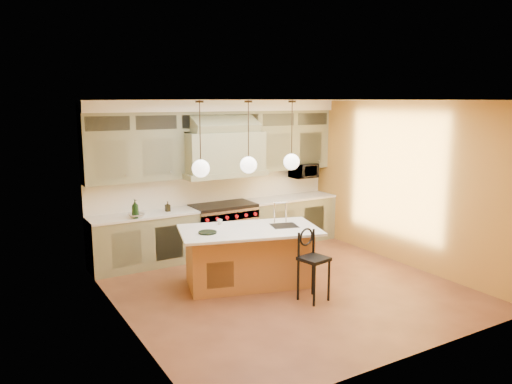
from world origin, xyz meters
TOP-DOWN VIEW (x-y plane):
  - floor at (0.00, 0.00)m, footprint 5.00×5.00m
  - ceiling at (0.00, 0.00)m, footprint 5.00×5.00m
  - wall_back at (0.00, 2.50)m, footprint 5.00×0.00m
  - wall_front at (0.00, -2.50)m, footprint 5.00×0.00m
  - wall_left at (-2.50, 0.00)m, footprint 0.00×5.00m
  - wall_right at (2.50, 0.00)m, footprint 0.00×5.00m
  - back_cabinetry at (0.00, 2.23)m, footprint 5.00×0.77m
  - range at (0.00, 2.14)m, footprint 1.20×0.74m
  - kitchen_island at (-0.40, 0.45)m, footprint 2.38×1.70m
  - counter_stool at (0.08, -0.59)m, footprint 0.43×0.43m
  - microwave at (1.95, 2.25)m, footprint 0.54×0.37m
  - oil_bottle_a at (-1.76, 1.92)m, footprint 0.14×0.14m
  - oil_bottle_b at (-1.10, 2.15)m, footprint 0.08×0.08m
  - fruit_bowl at (-1.73, 1.98)m, footprint 0.31×0.31m
  - cup at (-0.69, 0.90)m, footprint 0.09×0.09m
  - pendant_left at (-1.20, 0.45)m, footprint 0.26×0.26m
  - pendant_center at (-0.40, 0.45)m, footprint 0.26×0.26m
  - pendant_right at (0.40, 0.45)m, footprint 0.26×0.26m

SIDE VIEW (x-z plane):
  - floor at x=0.00m, z-range 0.00..0.00m
  - kitchen_island at x=-0.40m, z-range -0.20..1.15m
  - range at x=0.00m, z-range 0.01..0.97m
  - counter_stool at x=0.08m, z-range 0.07..1.13m
  - cup at x=-0.69m, z-range 0.92..1.00m
  - fruit_bowl at x=-1.73m, z-range 0.94..1.01m
  - oil_bottle_b at x=-1.10m, z-range 0.94..1.12m
  - oil_bottle_a at x=-1.76m, z-range 0.94..1.26m
  - back_cabinetry at x=0.00m, z-range -0.02..2.88m
  - microwave at x=1.95m, z-range 1.30..1.60m
  - wall_back at x=0.00m, z-range -1.05..3.95m
  - wall_front at x=0.00m, z-range -1.05..3.95m
  - wall_left at x=-2.50m, z-range -1.05..3.95m
  - wall_right at x=2.50m, z-range -1.05..3.95m
  - pendant_left at x=-1.20m, z-range 1.39..2.50m
  - pendant_center at x=-0.40m, z-range 1.39..2.50m
  - pendant_right at x=0.40m, z-range 1.39..2.50m
  - ceiling at x=0.00m, z-range 2.90..2.90m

